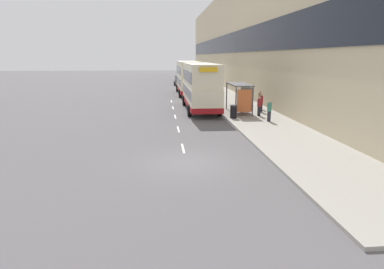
{
  "coord_description": "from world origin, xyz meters",
  "views": [
    {
      "loc": [
        -1.15,
        -15.49,
        4.93
      ],
      "look_at": [
        1.56,
        14.39,
        -1.94
      ],
      "focal_mm": 32.0,
      "sensor_mm": 36.0,
      "label": 1
    }
  ],
  "objects": [
    {
      "name": "lane_mark_4",
      "position": [
        0.0,
        22.83,
        0.01
      ],
      "size": [
        0.12,
        2.0,
        0.01
      ],
      "color": "silver",
      "rests_on": "ground_plane"
    },
    {
      "name": "pedestrian_2",
      "position": [
        6.71,
        16.85,
        0.96
      ],
      "size": [
        0.32,
        0.32,
        1.6
      ],
      "color": "#23232D",
      "rests_on": "ground_plane"
    },
    {
      "name": "bus_shelter",
      "position": [
        5.77,
        13.35,
        1.88
      ],
      "size": [
        1.6,
        4.2,
        2.48
      ],
      "color": "#4C4C51",
      "rests_on": "ground_plane"
    },
    {
      "name": "pedestrian_1",
      "position": [
        7.56,
        13.58,
        0.97
      ],
      "size": [
        0.32,
        0.32,
        1.63
      ],
      "color": "#23232D",
      "rests_on": "ground_plane"
    },
    {
      "name": "lane_mark_2",
      "position": [
        0.0,
        12.7,
        0.01
      ],
      "size": [
        0.12,
        2.0,
        0.01
      ],
      "color": "silver",
      "rests_on": "ground_plane"
    },
    {
      "name": "pedestrian_4",
      "position": [
        6.86,
        11.72,
        0.96
      ],
      "size": [
        0.32,
        0.32,
        1.6
      ],
      "color": "#23232D",
      "rests_on": "ground_plane"
    },
    {
      "name": "car_0",
      "position": [
        2.75,
        53.44,
        0.83
      ],
      "size": [
        1.93,
        4.53,
        1.66
      ],
      "color": "black",
      "rests_on": "ground_plane"
    },
    {
      "name": "car_1",
      "position": [
        2.19,
        44.31,
        0.84
      ],
      "size": [
        2.08,
        3.98,
        1.68
      ],
      "color": "#4C5156",
      "rests_on": "ground_plane"
    },
    {
      "name": "lane_mark_3",
      "position": [
        0.0,
        17.77,
        0.01
      ],
      "size": [
        0.12,
        2.0,
        0.01
      ],
      "color": "silver",
      "rests_on": "ground_plane"
    },
    {
      "name": "litter_bin",
      "position": [
        4.55,
        10.87,
        0.67
      ],
      "size": [
        0.55,
        0.55,
        1.05
      ],
      "color": "black",
      "rests_on": "ground_plane"
    },
    {
      "name": "lane_mark_0",
      "position": [
        0.0,
        2.58,
        0.01
      ],
      "size": [
        0.12,
        2.0,
        0.01
      ],
      "color": "silver",
      "rests_on": "ground_plane"
    },
    {
      "name": "pedestrian_at_shelter",
      "position": [
        7.98,
        15.42,
        1.02
      ],
      "size": [
        0.34,
        0.34,
        1.72
      ],
      "color": "#23232D",
      "rests_on": "ground_plane"
    },
    {
      "name": "ground_plane",
      "position": [
        0.0,
        0.0,
        0.0
      ],
      "size": [
        220.0,
        220.0,
        0.0
      ],
      "primitive_type": "plane",
      "color": "#5B595B"
    },
    {
      "name": "lane_mark_1",
      "position": [
        0.0,
        7.64,
        0.01
      ],
      "size": [
        0.12,
        2.0,
        0.01
      ],
      "color": "silver",
      "rests_on": "ground_plane"
    },
    {
      "name": "terrace_facade",
      "position": [
        10.49,
        38.5,
        7.56
      ],
      "size": [
        3.1,
        93.0,
        15.14
      ],
      "color": "#C6B793",
      "rests_on": "ground_plane"
    },
    {
      "name": "double_decker_bus_ahead",
      "position": [
        2.45,
        29.8,
        2.29
      ],
      "size": [
        2.85,
        11.02,
        4.3
      ],
      "color": "beige",
      "rests_on": "ground_plane"
    },
    {
      "name": "pedestrian_3",
      "position": [
        6.93,
        9.26,
        0.97
      ],
      "size": [
        0.32,
        0.32,
        1.62
      ],
      "color": "#23232D",
      "rests_on": "ground_plane"
    },
    {
      "name": "pavement",
      "position": [
        6.5,
        38.5,
        0.07
      ],
      "size": [
        5.0,
        93.0,
        0.14
      ],
      "color": "#A39E93",
      "rests_on": "ground_plane"
    },
    {
      "name": "double_decker_bus_near",
      "position": [
        2.47,
        15.93,
        2.28
      ],
      "size": [
        2.85,
        10.38,
        4.3
      ],
      "color": "beige",
      "rests_on": "ground_plane"
    }
  ]
}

